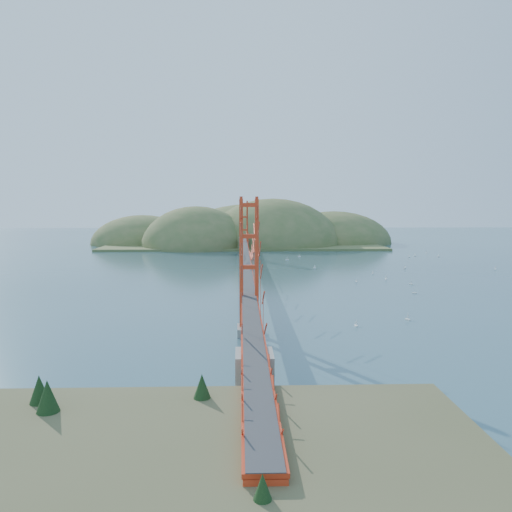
{
  "coord_description": "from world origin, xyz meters",
  "views": [
    {
      "loc": [
        -0.7,
        -71.55,
        11.1
      ],
      "look_at": [
        1.52,
        0.0,
        3.58
      ],
      "focal_mm": 35.0,
      "sensor_mm": 36.0,
      "label": 1
    }
  ],
  "objects_px": {
    "fort": "(263,415)",
    "sailboat_2": "(415,292)",
    "bridge": "(245,232)",
    "sailboat_0": "(356,281)",
    "sailboat_1": "(411,283)"
  },
  "relations": [
    {
      "from": "sailboat_0",
      "to": "sailboat_2",
      "type": "bearing_deg",
      "value": -60.24
    },
    {
      "from": "sailboat_1",
      "to": "sailboat_0",
      "type": "relative_size",
      "value": 1.14
    },
    {
      "from": "fort",
      "to": "sailboat_2",
      "type": "height_order",
      "value": "fort"
    },
    {
      "from": "fort",
      "to": "sailboat_2",
      "type": "xyz_separation_m",
      "value": [
        20.48,
        36.66,
        -0.52
      ]
    },
    {
      "from": "sailboat_2",
      "to": "fort",
      "type": "bearing_deg",
      "value": -119.2
    },
    {
      "from": "sailboat_0",
      "to": "fort",
      "type": "bearing_deg",
      "value": -108.52
    },
    {
      "from": "sailboat_2",
      "to": "bridge",
      "type": "bearing_deg",
      "value": 151.53
    },
    {
      "from": "sailboat_1",
      "to": "bridge",
      "type": "bearing_deg",
      "value": 168.87
    },
    {
      "from": "fort",
      "to": "sailboat_1",
      "type": "relative_size",
      "value": 5.53
    },
    {
      "from": "fort",
      "to": "bridge",
      "type": "bearing_deg",
      "value": 90.48
    },
    {
      "from": "bridge",
      "to": "sailboat_2",
      "type": "height_order",
      "value": "bridge"
    },
    {
      "from": "sailboat_1",
      "to": "sailboat_0",
      "type": "distance_m",
      "value": 7.45
    },
    {
      "from": "bridge",
      "to": "sailboat_2",
      "type": "relative_size",
      "value": 142.29
    },
    {
      "from": "fort",
      "to": "sailboat_2",
      "type": "distance_m",
      "value": 41.99
    },
    {
      "from": "sailboat_1",
      "to": "sailboat_0",
      "type": "xyz_separation_m",
      "value": [
        -7.11,
        2.21,
        -0.01
      ]
    }
  ]
}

